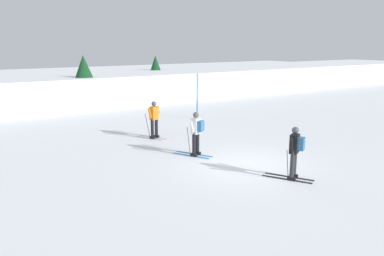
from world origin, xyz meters
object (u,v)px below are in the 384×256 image
(skier_white, at_px, (196,132))
(skier_black, at_px, (295,150))
(conifer_far_centre, at_px, (156,71))
(skier_orange, at_px, (154,119))
(conifer_far_left, at_px, (84,75))
(trail_marker_pole, at_px, (197,96))

(skier_white, distance_m, skier_black, 4.04)
(conifer_far_centre, bearing_deg, skier_white, -113.57)
(skier_orange, bearing_deg, conifer_far_centre, 61.50)
(skier_orange, height_order, conifer_far_centre, conifer_far_centre)
(skier_white, bearing_deg, skier_orange, 90.57)
(skier_black, height_order, conifer_far_centre, conifer_far_centre)
(skier_orange, xyz_separation_m, conifer_far_left, (0.27, 10.38, 1.22))
(skier_orange, xyz_separation_m, conifer_far_centre, (7.63, 14.05, 1.04))
(skier_black, xyz_separation_m, conifer_far_centre, (6.48, 21.30, 1.00))
(skier_white, distance_m, trail_marker_pole, 7.51)
(skier_white, xyz_separation_m, conifer_far_left, (0.24, 13.75, 1.18))
(skier_black, xyz_separation_m, conifer_far_left, (-0.87, 17.63, 1.18))
(skier_black, distance_m, conifer_far_left, 17.69)
(skier_white, xyz_separation_m, conifer_far_centre, (7.60, 17.41, 1.00))
(skier_orange, bearing_deg, skier_white, -89.43)
(skier_orange, height_order, trail_marker_pole, trail_marker_pole)
(skier_orange, relative_size, trail_marker_pole, 0.66)
(conifer_far_left, bearing_deg, trail_marker_pole, -62.11)
(skier_black, relative_size, conifer_far_centre, 0.53)
(conifer_far_left, bearing_deg, skier_black, -87.16)
(skier_white, relative_size, skier_orange, 1.00)
(skier_black, distance_m, conifer_far_centre, 22.28)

